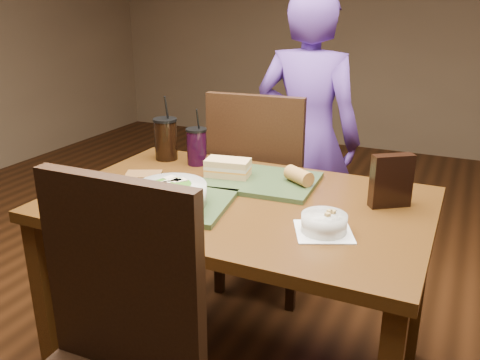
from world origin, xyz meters
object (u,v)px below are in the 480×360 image
at_px(baguette_near, 183,206).
at_px(baguette_far, 299,176).
at_px(salad_bowl, 171,192).
at_px(tray_far, 260,181).
at_px(dining_table, 240,222).
at_px(tray_near, 168,202).
at_px(soup_bowl, 324,223).
at_px(sandwich_far, 228,168).
at_px(cup_cola, 166,139).
at_px(diner, 307,140).
at_px(sandwich_near, 144,181).
at_px(chip_bag, 391,181).
at_px(chair_far, 263,186).
at_px(cup_berry, 197,146).

height_order(baguette_near, baguette_far, baguette_near).
bearing_deg(salad_bowl, tray_far, 64.06).
bearing_deg(dining_table, tray_near, -143.63).
xyz_separation_m(dining_table, soup_bowl, (0.34, -0.14, 0.12)).
height_order(tray_near, sandwich_far, sandwich_far).
bearing_deg(cup_cola, diner, 52.93).
height_order(sandwich_near, chip_bag, chip_bag).
bearing_deg(soup_bowl, diner, 110.20).
height_order(tray_near, baguette_far, baguette_far).
bearing_deg(diner, chair_far, 67.71).
bearing_deg(diner, baguette_near, 87.28).
height_order(baguette_near, cup_berry, cup_berry).
bearing_deg(cup_cola, baguette_near, -53.11).
relative_size(dining_table, chair_far, 1.27).
bearing_deg(diner, sandwich_far, 82.98).
distance_m(soup_bowl, baguette_far, 0.39).
bearing_deg(chip_bag, sandwich_far, 144.13).
relative_size(salad_bowl, sandwich_near, 1.58).
xyz_separation_m(cup_cola, cup_berry, (0.16, -0.01, -0.01)).
distance_m(cup_cola, cup_berry, 0.16).
bearing_deg(dining_table, baguette_far, 51.94).
bearing_deg(tray_far, cup_berry, 162.81).
bearing_deg(chair_far, cup_berry, -119.25).
bearing_deg(baguette_near, cup_cola, 126.89).
bearing_deg(salad_bowl, diner, 82.86).
height_order(tray_far, cup_cola, cup_cola).
bearing_deg(chair_far, salad_bowl, -91.14).
bearing_deg(chip_bag, soup_bowl, -151.53).
height_order(baguette_far, cup_cola, cup_cola).
bearing_deg(baguette_far, chip_bag, -7.08).
height_order(tray_far, baguette_near, baguette_near).
bearing_deg(chair_far, soup_bowl, -56.04).
bearing_deg(baguette_near, baguette_far, 61.73).
xyz_separation_m(dining_table, cup_cola, (-0.49, 0.29, 0.18)).
distance_m(sandwich_far, cup_cola, 0.39).
relative_size(dining_table, tray_far, 3.10).
distance_m(salad_bowl, sandwich_near, 0.18).
xyz_separation_m(tray_near, tray_far, (0.21, 0.33, 0.00)).
relative_size(chair_far, salad_bowl, 4.34).
xyz_separation_m(chair_far, tray_near, (-0.05, -0.75, 0.19)).
relative_size(dining_table, salad_bowl, 5.51).
bearing_deg(diner, soup_bowl, 109.90).
relative_size(baguette_near, cup_cola, 0.47).
bearing_deg(sandwich_far, chair_far, 94.11).
xyz_separation_m(diner, cup_cola, (-0.45, -0.60, 0.10)).
distance_m(chair_far, cup_berry, 0.44).
relative_size(soup_bowl, cup_cola, 0.79).
xyz_separation_m(tray_near, baguette_near, (0.12, -0.10, 0.04)).
distance_m(salad_bowl, soup_bowl, 0.52).
bearing_deg(baguette_near, chip_bag, 34.79).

